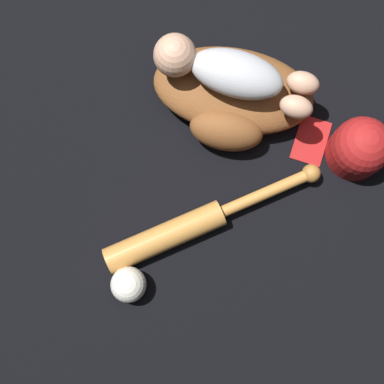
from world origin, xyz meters
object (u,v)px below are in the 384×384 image
(baseball_glove, at_px, (232,97))
(baby_figure, at_px, (227,71))
(baseball, at_px, (129,285))
(baseball_cap, at_px, (359,147))
(baseball_bat, at_px, (188,227))

(baseball_glove, relative_size, baby_figure, 1.17)
(baseball_glove, height_order, baseball, baseball_glove)
(baby_figure, relative_size, baseball_cap, 1.66)
(baseball_glove, relative_size, baseball_cap, 1.93)
(baseball_bat, height_order, baseball_cap, baseball_cap)
(baseball_bat, bearing_deg, baseball, 37.88)
(baseball_bat, relative_size, baseball_cap, 2.35)
(baby_figure, height_order, baseball_cap, baby_figure)
(baseball_glove, height_order, baseball_cap, baseball_cap)
(baseball_bat, xyz_separation_m, baseball_cap, (-0.41, -0.13, 0.02))
(baseball_glove, distance_m, baseball_cap, 0.31)
(baseball_bat, bearing_deg, baby_figure, -111.44)
(baby_figure, relative_size, baseball, 4.56)
(baseball, relative_size, baseball_cap, 0.36)
(baseball_glove, xyz_separation_m, baseball_cap, (-0.27, 0.16, 0.00))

